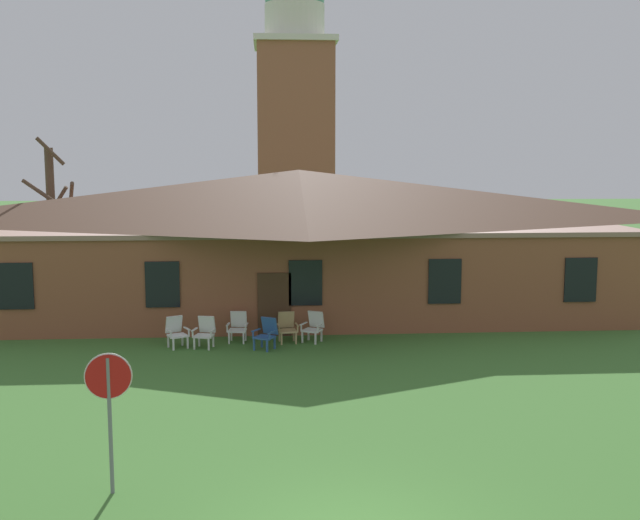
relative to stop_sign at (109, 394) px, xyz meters
The scene contains 10 objects.
brick_building 17.09m from the stop_sign, 76.67° to the left, with size 24.02×10.40×5.38m.
dome_tower 37.57m from the stop_sign, 82.95° to the left, with size 5.18×5.18×19.07m.
stop_sign is the anchor object (origin of this frame).
lawn_chair_by_porch 10.39m from the stop_sign, 90.71° to the left, with size 0.82×0.85×0.96m.
lawn_chair_near_door 10.33m from the stop_sign, 85.74° to the left, with size 0.73×0.78×0.96m.
lawn_chair_left_end 11.12m from the stop_sign, 80.92° to the left, with size 0.69×0.73×0.96m.
lawn_chair_middle 10.33m from the stop_sign, 75.01° to the left, with size 0.84×0.86×0.96m.
lawn_chair_right_end 11.31m from the stop_sign, 72.91° to the left, with size 0.70×0.73×0.96m.
lawn_chair_far_side 11.59m from the stop_sign, 68.89° to the left, with size 0.83×0.86×0.96m.
bare_tree_beside_building 21.23m from the stop_sign, 107.78° to the left, with size 2.09×2.10×6.72m.
Camera 1 is at (-1.20, -10.63, 5.72)m, focal length 42.14 mm.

